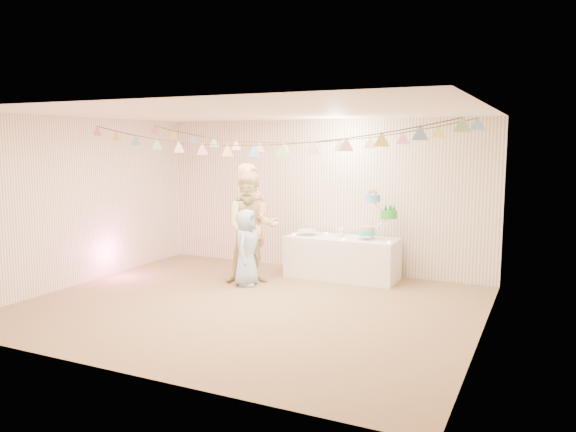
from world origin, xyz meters
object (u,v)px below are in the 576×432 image
at_px(table, 342,258).
at_px(cake_stand, 377,212).
at_px(person_adult_a, 251,222).
at_px(person_child, 246,247).
at_px(person_adult_b, 252,228).

relative_size(table, cake_stand, 2.44).
relative_size(person_adult_a, person_child, 1.58).
xyz_separation_m(person_adult_a, person_child, (0.13, -0.37, -0.35)).
distance_m(cake_stand, person_adult_a, 2.02).
xyz_separation_m(person_adult_a, person_adult_b, (0.11, -0.17, -0.06)).
relative_size(cake_stand, person_adult_b, 0.42).
distance_m(table, person_adult_b, 1.58).
bearing_deg(person_child, cake_stand, -68.31).
bearing_deg(person_child, person_adult_a, 8.27).
bearing_deg(table, person_child, -138.09).
xyz_separation_m(person_adult_b, person_child, (0.02, -0.20, -0.28)).
distance_m(table, person_child, 1.62).
distance_m(person_adult_a, person_child, 0.52).
relative_size(person_adult_b, person_child, 1.47).
bearing_deg(person_adult_b, person_adult_a, 92.24).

